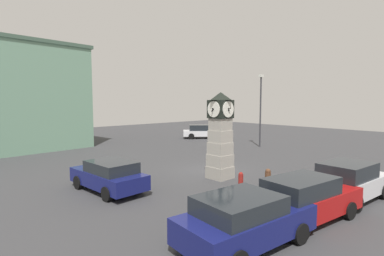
# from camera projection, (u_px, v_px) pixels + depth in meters

# --- Properties ---
(ground_plane) EXTENTS (66.80, 66.80, 0.00)m
(ground_plane) POSITION_uv_depth(u_px,v_px,m) (212.00, 171.00, 18.03)
(ground_plane) COLOR #38383A
(clock_tower) EXTENTS (1.41, 1.38, 4.69)m
(clock_tower) POSITION_uv_depth(u_px,v_px,m) (220.00, 136.00, 16.20)
(clock_tower) COLOR #9B968C
(clock_tower) RESTS_ON ground_plane
(bollard_near_tower) EXTENTS (0.23, 0.23, 0.94)m
(bollard_near_tower) POSITION_uv_depth(u_px,v_px,m) (241.00, 182.00, 13.90)
(bollard_near_tower) COLOR maroon
(bollard_near_tower) RESTS_ON ground_plane
(bollard_mid_row) EXTENTS (0.28, 0.28, 1.04)m
(bollard_mid_row) POSITION_uv_depth(u_px,v_px,m) (268.00, 179.00, 14.14)
(bollard_mid_row) COLOR brown
(bollard_mid_row) RESTS_ON ground_plane
(car_navy_sedan) EXTENTS (4.43, 2.37, 1.54)m
(car_navy_sedan) POSITION_uv_depth(u_px,v_px,m) (245.00, 219.00, 8.71)
(car_navy_sedan) COLOR navy
(car_navy_sedan) RESTS_ON ground_plane
(car_near_tower) EXTENTS (4.72, 2.28, 1.61)m
(car_near_tower) POSITION_uv_depth(u_px,v_px,m) (305.00, 199.00, 10.45)
(car_near_tower) COLOR #A51111
(car_near_tower) RESTS_ON ground_plane
(car_by_building) EXTENTS (4.25, 2.17, 1.65)m
(car_by_building) POSITION_uv_depth(u_px,v_px,m) (349.00, 181.00, 12.70)
(car_by_building) COLOR silver
(car_by_building) RESTS_ON ground_plane
(car_far_lot) EXTENTS (2.11, 4.29, 1.45)m
(car_far_lot) POSITION_uv_depth(u_px,v_px,m) (109.00, 175.00, 13.98)
(car_far_lot) COLOR navy
(car_far_lot) RESTS_ON ground_plane
(car_silver_hatch) EXTENTS (4.56, 4.24, 1.52)m
(car_silver_hatch) POSITION_uv_depth(u_px,v_px,m) (203.00, 131.00, 33.70)
(car_silver_hatch) COLOR silver
(car_silver_hatch) RESTS_ON ground_plane
(street_lamp_near_road) EXTENTS (0.50, 0.24, 6.58)m
(street_lamp_near_road) POSITION_uv_depth(u_px,v_px,m) (261.00, 106.00, 27.20)
(street_lamp_near_road) COLOR #333338
(street_lamp_near_road) RESTS_ON ground_plane
(warehouse_blue_far) EXTENTS (12.48, 8.64, 9.13)m
(warehouse_blue_far) POSITION_uv_depth(u_px,v_px,m) (8.00, 97.00, 25.34)
(warehouse_blue_far) COLOR gray
(warehouse_blue_far) RESTS_ON ground_plane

